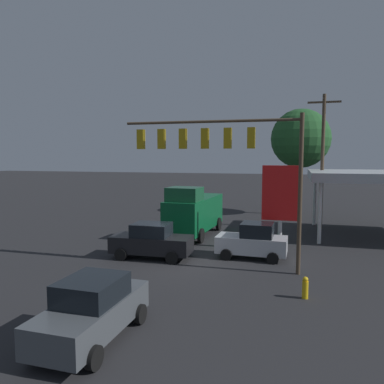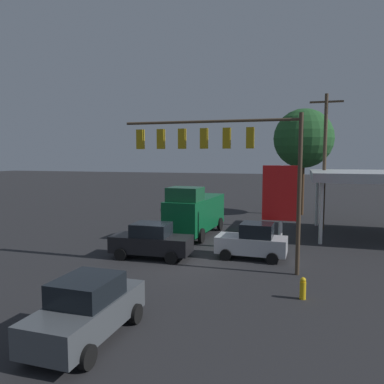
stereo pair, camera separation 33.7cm
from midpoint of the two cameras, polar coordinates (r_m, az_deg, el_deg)
name	(u,v)px [view 2 (the right image)]	position (r m, az deg, el deg)	size (l,w,h in m)	color
ground_plane	(182,261)	(20.36, -1.12, -10.49)	(200.00, 200.00, 0.00)	#262628
traffic_signal_assembly	(219,149)	(18.44, 4.72, 6.51)	(8.82, 0.43, 7.59)	#473828
utility_pole	(325,159)	(30.08, 19.85, 4.79)	(2.40, 0.26, 10.22)	#473828
price_sign	(281,195)	(22.63, 13.84, -0.49)	(2.17, 0.27, 5.06)	silver
sedan_far	(87,309)	(12.36, -14.87, -16.84)	(2.15, 4.45, 1.93)	#474C51
delivery_truck	(195,212)	(26.36, 0.81, -3.03)	(2.90, 6.93, 3.58)	#0C592D
sedan_waiting	(151,241)	(20.90, -5.76, -7.40)	(4.46, 2.19, 1.93)	black
hatchback_crossing	(253,241)	(20.96, 9.69, -7.43)	(3.85, 2.05, 1.97)	silver
street_tree	(304,139)	(36.99, 16.88, 7.79)	(5.55, 5.55, 10.03)	#4C331E
fire_hydrant	(303,288)	(15.81, 17.14, -13.84)	(0.24, 0.24, 0.88)	gold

